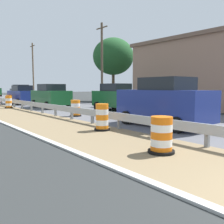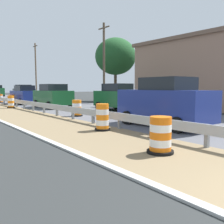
{
  "view_description": "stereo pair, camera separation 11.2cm",
  "coord_description": "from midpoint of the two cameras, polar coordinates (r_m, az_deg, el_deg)",
  "views": [
    {
      "loc": [
        -4.61,
        -0.4,
        1.8
      ],
      "look_at": [
        0.99,
        6.64,
        0.88
      ],
      "focal_mm": 39.6,
      "sensor_mm": 36.0,
      "label": 1
    },
    {
      "loc": [
        -4.53,
        -0.47,
        1.8
      ],
      "look_at": [
        0.99,
        6.64,
        0.88
      ],
      "focal_mm": 39.6,
      "sensor_mm": 36.0,
      "label": 2
    }
  ],
  "objects": [
    {
      "name": "traffic_barrel_farthest",
      "position": [
        27.39,
        -22.73,
        2.53
      ],
      "size": [
        0.69,
        0.69,
        0.98
      ],
      "color": "orange",
      "rests_on": "ground"
    },
    {
      "name": "roadside_shop_near",
      "position": [
        23.04,
        23.54,
        8.13
      ],
      "size": [
        8.32,
        13.55,
        5.81
      ],
      "color": "#93705B",
      "rests_on": "ground"
    },
    {
      "name": "traffic_barrel_mid",
      "position": [
        15.3,
        -8.63,
        0.7
      ],
      "size": [
        0.7,
        0.7,
        1.0
      ],
      "color": "orange",
      "rests_on": "ground"
    },
    {
      "name": "car_lead_near_lane",
      "position": [
        21.99,
        -14.08,
        3.62
      ],
      "size": [
        2.18,
        4.26,
        2.04
      ],
      "rotation": [
        0.0,
        0.0,
        1.57
      ],
      "color": "#195128",
      "rests_on": "ground"
    },
    {
      "name": "utility_pole_mid",
      "position": [
        26.09,
        -2.47,
        11.35
      ],
      "size": [
        0.24,
        1.8,
        8.31
      ],
      "color": "brown",
      "rests_on": "ground"
    },
    {
      "name": "traffic_barrel_nearest",
      "position": [
        6.85,
        10.88,
        -5.62
      ],
      "size": [
        0.73,
        0.73,
        1.0
      ],
      "color": "orange",
      "rests_on": "ground"
    },
    {
      "name": "car_lead_far_lane",
      "position": [
        27.73,
        -20.22,
        3.77
      ],
      "size": [
        1.95,
        4.48,
        1.95
      ],
      "rotation": [
        0.0,
        0.0,
        1.57
      ],
      "color": "navy",
      "rests_on": "ground"
    },
    {
      "name": "utility_pole_far",
      "position": [
        44.17,
        -17.83,
        9.32
      ],
      "size": [
        0.24,
        1.8,
        9.08
      ],
      "color": "brown",
      "rests_on": "ground"
    },
    {
      "name": "tree_roadside",
      "position": [
        31.38,
        0.18,
        12.68
      ],
      "size": [
        5.04,
        5.04,
        7.83
      ],
      "color": "#4C3D2D",
      "rests_on": "ground"
    },
    {
      "name": "traffic_barrel_far",
      "position": [
        22.55,
        -22.88,
        2.0
      ],
      "size": [
        0.64,
        0.64,
        1.05
      ],
      "color": "orange",
      "rests_on": "ground"
    },
    {
      "name": "car_distant_b",
      "position": [
        11.45,
        11.56,
        2.25
      ],
      "size": [
        2.08,
        4.53,
        2.22
      ],
      "rotation": [
        0.0,
        0.0,
        1.56
      ],
      "color": "navy",
      "rests_on": "ground"
    },
    {
      "name": "car_trailing_near_lane",
      "position": [
        18.65,
        0.97,
        3.44
      ],
      "size": [
        2.01,
        4.23,
        2.05
      ],
      "rotation": [
        0.0,
        0.0,
        -1.55
      ],
      "color": "#195128",
      "rests_on": "ground"
    },
    {
      "name": "traffic_barrel_close",
      "position": [
        10.19,
        -2.61,
        -1.48
      ],
      "size": [
        0.65,
        0.65,
        1.11
      ],
      "color": "orange",
      "rests_on": "ground"
    },
    {
      "name": "car_distant_a",
      "position": [
        38.08,
        -20.3,
        4.35
      ],
      "size": [
        2.06,
        4.77,
        2.11
      ],
      "rotation": [
        0.0,
        0.0,
        -1.56
      ],
      "color": "#4C5156",
      "rests_on": "ground"
    }
  ]
}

